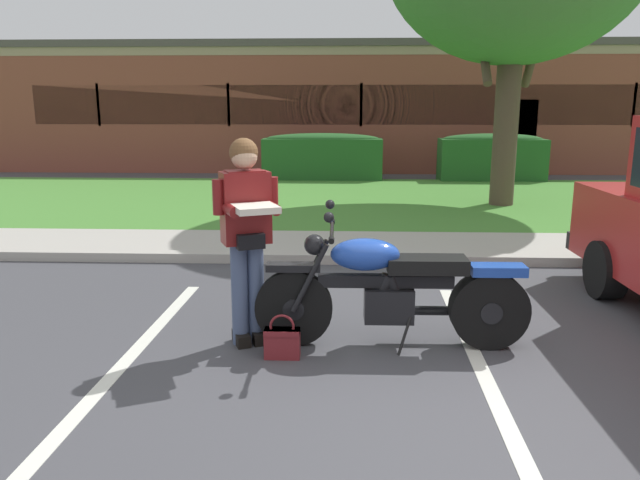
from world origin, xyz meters
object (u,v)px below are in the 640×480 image
(rider_person, at_px, (247,225))
(hedge_center_left, at_px, (492,157))
(brick_building, at_px, (358,107))
(hedge_left, at_px, (322,156))
(handbag, at_px, (282,340))
(motorcycle, at_px, (402,290))

(rider_person, height_order, hedge_center_left, rider_person)
(hedge_center_left, bearing_deg, brick_building, 117.37)
(hedge_left, bearing_deg, handbag, -89.30)
(hedge_center_left, bearing_deg, handbag, -110.25)
(rider_person, xyz_separation_m, hedge_left, (0.17, 11.15, -0.36))
(motorcycle, xyz_separation_m, rider_person, (-1.27, 0.00, 0.53))
(hedge_left, relative_size, hedge_center_left, 1.15)
(handbag, relative_size, hedge_left, 0.12)
(motorcycle, bearing_deg, brick_building, 90.23)
(handbag, bearing_deg, rider_person, 136.10)
(brick_building, bearing_deg, motorcycle, -89.77)
(hedge_left, height_order, hedge_center_left, same)
(rider_person, distance_m, brick_building, 17.65)
(hedge_left, xyz_separation_m, hedge_center_left, (4.36, 0.00, 0.00))
(rider_person, distance_m, handbag, 0.96)
(hedge_left, height_order, brick_building, brick_building)
(motorcycle, height_order, rider_person, rider_person)
(motorcycle, bearing_deg, rider_person, 179.88)
(hedge_left, bearing_deg, brick_building, 80.94)
(brick_building, bearing_deg, hedge_left, -99.06)
(hedge_left, distance_m, hedge_center_left, 4.36)
(handbag, xyz_separation_m, brick_building, (0.89, 17.88, 1.73))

